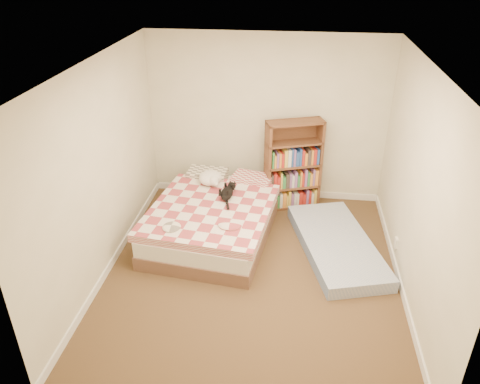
# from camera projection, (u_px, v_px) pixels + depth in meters

# --- Properties ---
(room) EXTENTS (3.51, 4.01, 2.51)m
(room) POSITION_uv_depth(u_px,v_px,m) (254.00, 185.00, 5.15)
(room) COLOR #48311E
(room) RESTS_ON ground
(bed) EXTENTS (1.73, 2.25, 0.56)m
(bed) POSITION_uv_depth(u_px,v_px,m) (215.00, 217.00, 6.37)
(bed) COLOR brown
(bed) RESTS_ON room
(bookshelf) EXTENTS (0.90, 0.53, 1.36)m
(bookshelf) POSITION_uv_depth(u_px,v_px,m) (292.00, 174.00, 6.93)
(bookshelf) COLOR #4F301B
(bookshelf) RESTS_ON room
(floor_mattress) EXTENTS (1.31, 2.02, 0.17)m
(floor_mattress) POSITION_uv_depth(u_px,v_px,m) (336.00, 245.00, 6.08)
(floor_mattress) COLOR #6D85B6
(floor_mattress) RESTS_ON room
(black_cat) EXTENTS (0.24, 0.61, 0.14)m
(black_cat) POSITION_uv_depth(u_px,v_px,m) (227.00, 192.00, 6.34)
(black_cat) COLOR black
(black_cat) RESTS_ON bed
(white_dog) EXTENTS (0.39, 0.43, 0.18)m
(white_dog) POSITION_uv_depth(u_px,v_px,m) (211.00, 178.00, 6.65)
(white_dog) COLOR white
(white_dog) RESTS_ON bed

